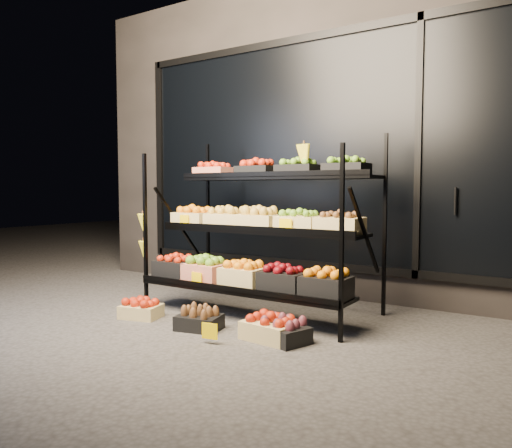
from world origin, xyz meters
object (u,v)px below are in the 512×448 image
Objects in this scene: floor_crate_left at (141,308)px; floor_crate_midleft at (199,319)px; floor_crate_midright at (271,327)px; display_rack at (256,229)px.

floor_crate_midleft is at bearing -15.41° from floor_crate_left.
floor_crate_midright is (0.64, 0.09, 0.01)m from floor_crate_midleft.
display_rack is at bearing 71.66° from floor_crate_midleft.
floor_crate_left is 0.90× the size of floor_crate_midright.
floor_crate_left is at bearing -136.10° from display_rack.
floor_crate_left is at bearing -170.03° from floor_crate_midright.
floor_crate_midright is at bearing -49.47° from display_rack.
floor_crate_midleft is at bearing -165.63° from floor_crate_midright.
display_rack is at bearing 136.86° from floor_crate_midright.
display_rack is 4.98× the size of floor_crate_midright.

